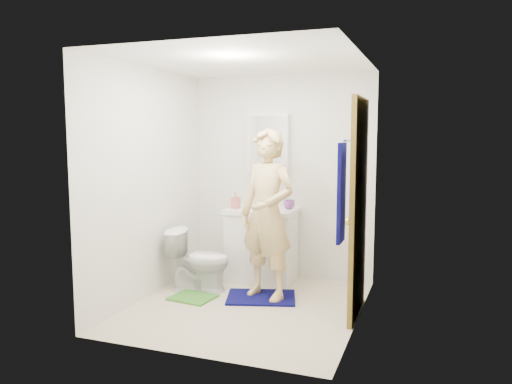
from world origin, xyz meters
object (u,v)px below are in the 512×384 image
at_px(towel, 341,193).
at_px(toilet, 199,260).
at_px(medicine_cabinet, 269,144).
at_px(man, 267,214).
at_px(vanity_cabinet, 262,246).
at_px(toothbrush_cup, 289,204).
at_px(soap_dispenser, 236,200).

xyz_separation_m(towel, toilet, (-1.71, 0.89, -0.91)).
height_order(medicine_cabinet, towel, medicine_cabinet).
bearing_deg(man, vanity_cabinet, 132.64).
xyz_separation_m(medicine_cabinet, toothbrush_cup, (0.30, -0.14, -0.70)).
xyz_separation_m(vanity_cabinet, medicine_cabinet, (0.00, 0.22, 1.20)).
bearing_deg(medicine_cabinet, man, -72.44).
bearing_deg(vanity_cabinet, man, -66.76).
relative_size(towel, man, 0.46).
bearing_deg(man, toilet, -163.20).
distance_m(towel, toothbrush_cup, 1.84).
bearing_deg(medicine_cabinet, toilet, -122.87).
bearing_deg(soap_dispenser, man, -43.86).
xyz_separation_m(toilet, toothbrush_cup, (0.83, 0.68, 0.56)).
distance_m(toilet, toothbrush_cup, 1.21).
height_order(vanity_cabinet, toilet, vanity_cabinet).
relative_size(medicine_cabinet, towel, 0.87).
xyz_separation_m(medicine_cabinet, soap_dispenser, (-0.30, -0.31, -0.66)).
xyz_separation_m(towel, toothbrush_cup, (-0.88, 1.57, -0.35)).
bearing_deg(toilet, towel, -124.98).
bearing_deg(towel, vanity_cabinet, 128.47).
height_order(medicine_cabinet, man, medicine_cabinet).
xyz_separation_m(vanity_cabinet, man, (0.27, -0.63, 0.50)).
distance_m(medicine_cabinet, man, 1.14).
relative_size(toilet, toothbrush_cup, 5.17).
relative_size(medicine_cabinet, toilet, 1.03).
height_order(towel, toilet, towel).
distance_m(toothbrush_cup, man, 0.72).
height_order(toilet, toothbrush_cup, toothbrush_cup).
bearing_deg(medicine_cabinet, soap_dispenser, -134.30).
distance_m(vanity_cabinet, soap_dispenser, 0.63).
bearing_deg(toothbrush_cup, medicine_cabinet, 155.24).
height_order(towel, man, man).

